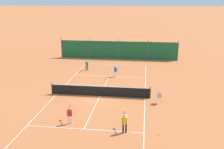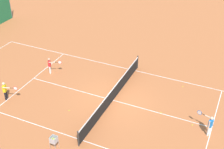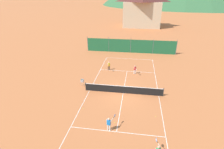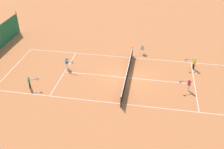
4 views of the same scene
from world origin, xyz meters
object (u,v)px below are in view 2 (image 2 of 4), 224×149
tennis_ball_far_corner (69,110)px  tennis_ball_alley_right (183,86)px  tennis_net (113,94)px  player_far_service (5,90)px  tennis_ball_alley_left (161,113)px  player_far_baseline (50,64)px  player_near_baseline (210,124)px  ball_hopper (54,140)px  tennis_ball_near_corner (192,125)px

tennis_ball_far_corner → tennis_ball_alley_right: same height
tennis_net → player_far_service: (-2.80, 6.45, 0.27)m
tennis_net → tennis_ball_alley_left: size_ratio=139.09×
tennis_net → tennis_ball_far_corner: (-2.16, 2.07, -0.47)m
player_far_baseline → player_near_baseline: size_ratio=0.96×
player_near_baseline → tennis_ball_alley_right: bearing=30.5°
tennis_net → ball_hopper: (-5.30, 1.06, 0.16)m
tennis_ball_alley_left → player_far_service: bearing=106.3°
tennis_ball_alley_left → tennis_ball_alley_right: same height
player_near_baseline → ball_hopper: size_ratio=1.47×
tennis_ball_far_corner → player_far_baseline: bearing=47.2°
tennis_ball_far_corner → tennis_ball_near_corner: same height
player_far_baseline → tennis_ball_far_corner: player_far_baseline is taller
player_far_baseline → tennis_ball_far_corner: size_ratio=19.07×
ball_hopper → player_far_baseline: bearing=35.4°
tennis_ball_far_corner → tennis_ball_alley_right: (5.65, -5.89, 0.00)m
player_near_baseline → tennis_ball_alley_left: player_near_baseline is taller
player_near_baseline → tennis_ball_far_corner: player_near_baseline is taller
player_far_baseline → tennis_ball_near_corner: bearing=-97.6°
player_near_baseline → tennis_ball_alley_left: 3.16m
tennis_net → tennis_ball_alley_left: 3.31m
player_far_service → tennis_ball_far_corner: 4.49m
player_far_service → tennis_ball_alley_left: 10.16m
player_near_baseline → tennis_ball_alley_right: player_near_baseline is taller
tennis_ball_alley_left → tennis_ball_alley_right: size_ratio=1.00×
tennis_net → tennis_ball_alley_left: tennis_net is taller
tennis_ball_alley_left → ball_hopper: bearing=141.0°
tennis_ball_alley_right → player_far_service: bearing=121.4°
tennis_net → tennis_ball_alley_right: bearing=-47.7°
player_far_baseline → tennis_net: bearing=-101.7°
tennis_ball_alley_left → player_near_baseline: bearing=-103.4°
tennis_ball_far_corner → tennis_ball_alley_right: 8.16m
tennis_ball_near_corner → ball_hopper: 8.13m
tennis_net → player_far_baseline: size_ratio=7.29×
tennis_ball_alley_right → ball_hopper: 10.07m
tennis_ball_alley_right → ball_hopper: (-8.79, 4.89, 0.62)m
player_near_baseline → tennis_ball_alley_left: size_ratio=19.86×
player_far_service → tennis_net: bearing=-66.6°
player_near_baseline → ball_hopper: (-4.64, 7.33, -0.11)m
tennis_ball_alley_left → tennis_ball_far_corner: bearing=112.5°
player_near_baseline → ball_hopper: 8.67m
ball_hopper → tennis_ball_far_corner: bearing=17.8°
tennis_net → player_far_service: bearing=113.4°
player_near_baseline → tennis_ball_alley_left: (0.71, 2.99, -0.73)m
tennis_ball_alley_right → tennis_ball_near_corner: same height
tennis_ball_far_corner → tennis_ball_alley_right: size_ratio=1.00×
tennis_ball_far_corner → ball_hopper: bearing=-162.2°
player_near_baseline → ball_hopper: bearing=122.3°
player_far_service → tennis_ball_alley_right: size_ratio=19.99×
tennis_ball_alley_right → player_far_baseline: bearing=103.7°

